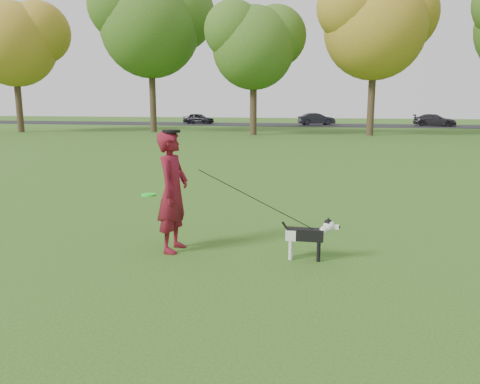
% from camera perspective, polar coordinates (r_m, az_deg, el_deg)
% --- Properties ---
extents(ground, '(120.00, 120.00, 0.00)m').
position_cam_1_polar(ground, '(7.67, -1.06, -6.71)').
color(ground, '#285116').
rests_on(ground, ground).
extents(road, '(120.00, 7.00, 0.02)m').
position_cam_1_polar(road, '(47.22, 9.47, 8.05)').
color(road, black).
rests_on(road, ground).
extents(man, '(0.49, 0.71, 1.90)m').
position_cam_1_polar(man, '(7.35, -8.19, 0.03)').
color(man, '#5C0D1A').
rests_on(man, ground).
extents(dog, '(0.87, 0.17, 0.66)m').
position_cam_1_polar(dog, '(7.04, 8.47, -5.05)').
color(dog, black).
rests_on(dog, ground).
extents(car_left, '(3.39, 1.84, 1.09)m').
position_cam_1_polar(car_left, '(49.15, -5.07, 8.91)').
color(car_left, black).
rests_on(car_left, road).
extents(car_mid, '(3.74, 2.31, 1.16)m').
position_cam_1_polar(car_mid, '(47.20, 9.30, 8.77)').
color(car_mid, black).
rests_on(car_mid, road).
extents(car_right, '(4.08, 2.25, 1.12)m').
position_cam_1_polar(car_right, '(48.07, 22.63, 8.09)').
color(car_right, '#242228').
rests_on(car_right, road).
extents(man_held_items, '(2.73, 0.35, 1.47)m').
position_cam_1_polar(man_held_items, '(7.00, 1.10, -0.46)').
color(man_held_items, '#1FFC2B').
rests_on(man_held_items, ground).
extents(tree_row, '(51.74, 8.86, 12.01)m').
position_cam_1_polar(tree_row, '(33.72, 6.44, 19.60)').
color(tree_row, '#38281C').
rests_on(tree_row, ground).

